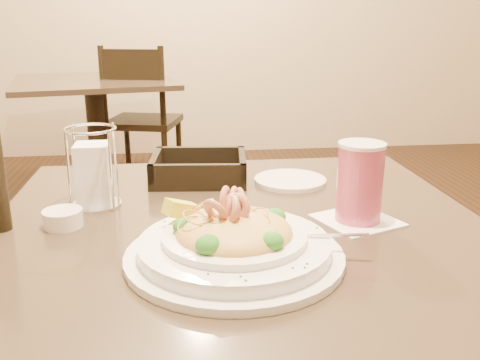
{
  "coord_description": "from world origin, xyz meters",
  "views": [
    {
      "loc": [
        -0.11,
        -0.88,
        1.09
      ],
      "look_at": [
        0.0,
        0.02,
        0.81
      ],
      "focal_mm": 40.0,
      "sensor_mm": 36.0,
      "label": 1
    }
  ],
  "objects": [
    {
      "name": "main_table",
      "position": [
        0.0,
        0.0,
        0.5
      ],
      "size": [
        0.9,
        0.9,
        0.73
      ],
      "color": "black",
      "rests_on": "ground"
    },
    {
      "name": "background_table",
      "position": [
        -0.59,
        2.4,
        0.5
      ],
      "size": [
        1.06,
        1.06,
        0.73
      ],
      "rotation": [
        0.0,
        0.0,
        0.2
      ],
      "color": "black",
      "rests_on": "ground"
    },
    {
      "name": "dining_chair_far",
      "position": [
        -0.33,
        2.47,
        0.5
      ],
      "size": [
        0.51,
        0.51,
        0.93
      ],
      "rotation": [
        0.0,
        0.0,
        2.9
      ],
      "color": "black",
      "rests_on": "ground"
    },
    {
      "name": "pasta_bowl",
      "position": [
        -0.03,
        -0.14,
        0.77
      ],
      "size": [
        0.37,
        0.34,
        0.11
      ],
      "rotation": [
        0.0,
        0.0,
        -0.38
      ],
      "color": "white",
      "rests_on": "main_table"
    },
    {
      "name": "drink_glass",
      "position": [
        0.21,
        -0.0,
        0.81
      ],
      "size": [
        0.17,
        0.17,
        0.15
      ],
      "rotation": [
        0.0,
        0.0,
        0.38
      ],
      "color": "white",
      "rests_on": "main_table"
    },
    {
      "name": "bread_basket",
      "position": [
        -0.06,
        0.29,
        0.76
      ],
      "size": [
        0.23,
        0.19,
        0.06
      ],
      "rotation": [
        0.0,
        0.0,
        -0.09
      ],
      "color": "black",
      "rests_on": "main_table"
    },
    {
      "name": "napkin_caddy",
      "position": [
        -0.27,
        0.14,
        0.8
      ],
      "size": [
        0.1,
        0.1,
        0.16
      ],
      "rotation": [
        0.0,
        0.0,
        -0.35
      ],
      "color": "silver",
      "rests_on": "main_table"
    },
    {
      "name": "side_plate",
      "position": [
        0.14,
        0.24,
        0.74
      ],
      "size": [
        0.2,
        0.2,
        0.01
      ],
      "primitive_type": "cylinder",
      "rotation": [
        0.0,
        0.0,
        0.31
      ],
      "color": "white",
      "rests_on": "main_table"
    },
    {
      "name": "butter_ramekin",
      "position": [
        -0.32,
        0.04,
        0.75
      ],
      "size": [
        0.09,
        0.09,
        0.03
      ],
      "primitive_type": "cylinder",
      "rotation": [
        0.0,
        0.0,
        0.25
      ],
      "color": "white",
      "rests_on": "main_table"
    }
  ]
}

